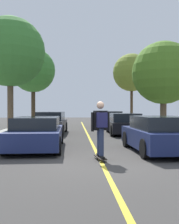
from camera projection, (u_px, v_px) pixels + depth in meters
ground at (101, 161)px, 8.09m from camera, size 80.00×80.00×0.00m
center_line at (92, 144)px, 12.08m from camera, size 0.12×39.20×0.01m
parked_car_left_nearest at (37, 133)px, 10.65m from camera, size 2.05×4.50×1.25m
parked_car_left_near at (51, 123)px, 16.99m from camera, size 1.94×4.35×1.37m
parked_car_right_nearest at (159, 134)px, 9.82m from camera, size 2.08×4.09×1.30m
parked_car_right_near at (124, 124)px, 16.71m from camera, size 2.08×4.27×1.29m
parked_car_right_far at (110, 119)px, 23.30m from camera, size 1.87×4.69×1.35m
street_tree_left_nearest at (10, 52)px, 14.96m from camera, size 3.84×3.84×6.49m
street_tree_left_near at (33, 71)px, 23.22m from camera, size 3.76×3.76×6.60m
street_tree_right_nearest at (163, 73)px, 15.65m from camera, size 3.61×3.61×5.31m
street_tree_right_near at (132, 73)px, 24.40m from camera, size 3.38×3.38×6.37m
skateboard at (100, 157)px, 8.27m from camera, size 0.34×0.86×0.10m
skateboarder at (101, 126)px, 8.23m from camera, size 0.59×0.71×1.69m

